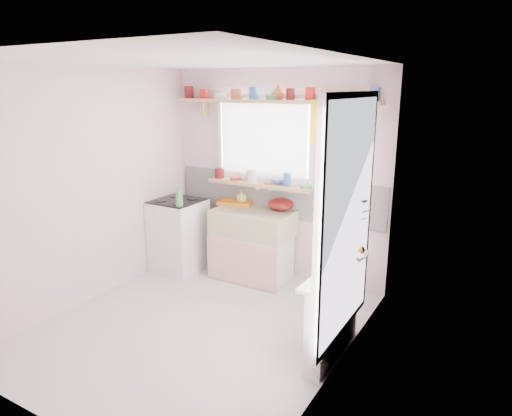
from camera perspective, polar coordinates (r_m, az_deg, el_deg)
The scene contains 19 objects.
room at distance 4.57m, azimuth 5.57°, elevation 3.33°, with size 3.20×3.20×3.20m.
sink_unit at distance 5.55m, azimuth -0.42°, elevation -4.54°, with size 0.95×0.65×1.11m.
cooker at distance 5.88m, azimuth -9.65°, elevation -3.35°, with size 0.58×0.58×0.93m.
radiator_ledge at distance 4.08m, azimuth 9.57°, elevation -12.80°, with size 0.22×0.95×0.78m.
windowsill at distance 5.52m, azimuth 0.56°, elevation 2.97°, with size 1.40×0.22×0.04m, color tan.
pine_shelf at distance 5.32m, azimuth 1.97°, elevation 13.17°, with size 2.52×0.24×0.04m, color tan.
shelf_crockery at distance 5.31m, azimuth 1.98°, elevation 13.98°, with size 2.47×0.11×0.12m.
sill_crockery at distance 5.52m, azimuth 0.11°, elevation 3.78°, with size 1.35×0.11×0.12m.
dish_tray at distance 5.77m, azimuth -2.48°, elevation 0.76°, with size 0.42×0.31×0.04m, color #D06512.
colander at distance 5.46m, azimuth 3.12°, elevation 0.47°, with size 0.32×0.32×0.14m, color #58100F.
jade_plant at distance 4.21m, azimuth 10.79°, elevation -2.04°, with size 0.54×0.47×0.60m, color #29682A.
fruit_bowl at distance 4.22m, azimuth 11.97°, elevation -5.86°, with size 0.28×0.28×0.07m, color silver.
herb_pot at distance 3.53m, azimuth 8.04°, elevation -8.85°, with size 0.10×0.07×0.19m, color #316026.
soap_bottle_sink at distance 5.72m, azimuth -1.83°, elevation 1.39°, with size 0.08×0.09×0.19m, color #CAD75F.
sill_cup at distance 5.69m, azimuth -1.49°, elevation 4.04°, with size 0.12×0.12×0.10m, color white.
sill_bowl at distance 5.46m, azimuth 2.77°, elevation 3.37°, with size 0.19×0.19×0.06m, color #3554AF.
shelf_vase at distance 5.34m, azimuth 2.80°, elevation 14.29°, with size 0.16×0.16×0.17m, color #B75438.
cooker_bottle at distance 5.42m, azimuth -9.60°, elevation 1.40°, with size 0.09×0.09×0.24m, color #438749.
fruit at distance 4.20m, azimuth 12.12°, elevation -5.09°, with size 0.20×0.14×0.10m.
Camera 1 is at (2.52, -3.21, 2.28)m, focal length 32.00 mm.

